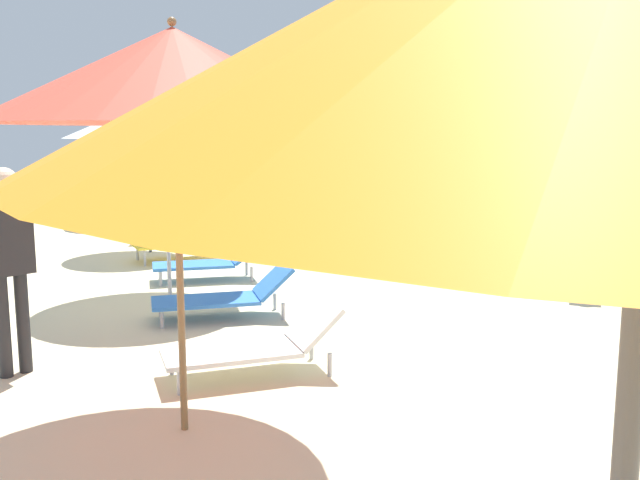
# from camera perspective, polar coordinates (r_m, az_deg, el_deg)

# --- Properties ---
(umbrella_fourth) EXTENTS (2.47, 2.47, 2.77)m
(umbrella_fourth) POSITION_cam_1_polar(r_m,az_deg,el_deg) (4.64, -12.08, 13.18)
(umbrella_fourth) COLOR olive
(umbrella_fourth) RESTS_ON ground
(lounger_fourth_shoreside) EXTENTS (1.51, 0.65, 0.59)m
(lounger_fourth_shoreside) POSITION_cam_1_polar(r_m,az_deg,el_deg) (5.91, -5.35, -8.59)
(lounger_fourth_shoreside) COLOR white
(lounger_fourth_shoreside) RESTS_ON ground
(umbrella_fifth) EXTENTS (2.35, 2.35, 2.56)m
(umbrella_fifth) POSITION_cam_1_polar(r_m,az_deg,el_deg) (8.55, -12.84, 9.94)
(umbrella_fifth) COLOR silver
(umbrella_fifth) RESTS_ON ground
(lounger_fifth_shoreside) EXTENTS (1.53, 0.64, 0.53)m
(lounger_fifth_shoreside) POSITION_cam_1_polar(r_m,az_deg,el_deg) (9.74, -9.20, -1.77)
(lounger_fifth_shoreside) COLOR blue
(lounger_fifth_shoreside) RESTS_ON ground
(lounger_fifth_inland) EXTENTS (1.56, 0.65, 0.58)m
(lounger_fifth_inland) POSITION_cam_1_polar(r_m,az_deg,el_deg) (7.73, -7.83, -4.55)
(lounger_fifth_inland) COLOR blue
(lounger_fifth_inland) RESTS_ON ground
(umbrella_sixth) EXTENTS (1.92, 1.92, 2.47)m
(umbrella_sixth) POSITION_cam_1_polar(r_m,az_deg,el_deg) (12.15, -14.30, 9.45)
(umbrella_sixth) COLOR #4C4C51
(umbrella_sixth) RESTS_ON ground
(lounger_sixth_shoreside) EXTENTS (1.59, 0.98, 0.50)m
(lounger_sixth_shoreside) POSITION_cam_1_polar(r_m,az_deg,el_deg) (13.23, -12.04, 0.85)
(lounger_sixth_shoreside) COLOR yellow
(lounger_sixth_shoreside) RESTS_ON ground
(lounger_sixth_inland) EXTENTS (1.60, 0.91, 0.65)m
(lounger_sixth_inland) POSITION_cam_1_polar(r_m,az_deg,el_deg) (11.41, -11.27, -0.01)
(lounger_sixth_inland) COLOR yellow
(lounger_sixth_inland) RESTS_ON ground
(umbrella_farthest) EXTENTS (1.88, 1.88, 2.53)m
(umbrella_farthest) POSITION_cam_1_polar(r_m,az_deg,el_deg) (16.27, -15.86, 9.23)
(umbrella_farthest) COLOR silver
(umbrella_farthest) RESTS_ON ground
(lounger_farthest_shoreside) EXTENTS (1.51, 0.71, 0.71)m
(lounger_farthest_shoreside) POSITION_cam_1_polar(r_m,az_deg,el_deg) (17.33, -13.00, 2.98)
(lounger_farthest_shoreside) COLOR yellow
(lounger_farthest_shoreside) RESTS_ON ground
(person_walking_near) EXTENTS (0.42, 0.38, 1.77)m
(person_walking_near) POSITION_cam_1_polar(r_m,az_deg,el_deg) (6.28, -24.50, -0.72)
(person_walking_near) COLOR #262628
(person_walking_near) RESTS_ON ground
(person_walking_far) EXTENTS (0.42, 0.39, 1.53)m
(person_walking_far) POSITION_cam_1_polar(r_m,az_deg,el_deg) (9.30, 21.13, 1.29)
(person_walking_far) COLOR silver
(person_walking_far) RESTS_ON ground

